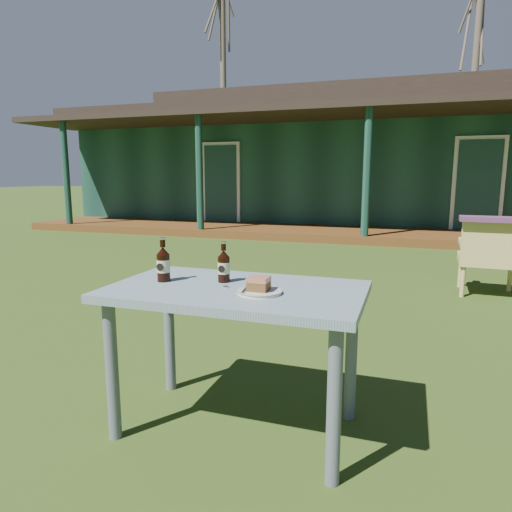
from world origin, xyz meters
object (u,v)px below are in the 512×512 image
(cafe_table, at_px, (236,308))
(armchair_left, at_px, (490,254))
(cake_slice, at_px, (259,283))
(cola_bottle_far, at_px, (163,264))
(cola_bottle_near, at_px, (224,266))
(plate, at_px, (260,292))

(cafe_table, xyz_separation_m, armchair_left, (1.57, 3.20, -0.17))
(cake_slice, relative_size, armchair_left, 0.12)
(cola_bottle_far, bearing_deg, cola_bottle_near, 15.59)
(cake_slice, height_order, cola_bottle_near, cola_bottle_near)
(plate, height_order, cola_bottle_far, cola_bottle_far)
(cola_bottle_far, height_order, armchair_left, cola_bottle_far)
(plate, distance_m, cola_bottle_near, 0.29)
(armchair_left, bearing_deg, cake_slice, -113.61)
(cafe_table, height_order, cola_bottle_far, cola_bottle_far)
(cake_slice, relative_size, cola_bottle_near, 0.45)
(cafe_table, xyz_separation_m, cake_slice, (0.14, -0.07, 0.15))
(plate, bearing_deg, cola_bottle_far, 172.23)
(plate, relative_size, armchair_left, 0.26)
(cafe_table, distance_m, cake_slice, 0.21)
(plate, xyz_separation_m, cola_bottle_near, (-0.24, 0.15, 0.07))
(cake_slice, bearing_deg, cafe_table, 153.31)
(cola_bottle_near, bearing_deg, cola_bottle_far, -164.41)
(cafe_table, relative_size, armchair_left, 1.52)
(cake_slice, height_order, armchair_left, cake_slice)
(plate, distance_m, cake_slice, 0.04)
(cola_bottle_far, bearing_deg, armchair_left, 58.59)
(cola_bottle_far, xyz_separation_m, armchair_left, (1.95, 3.20, -0.36))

